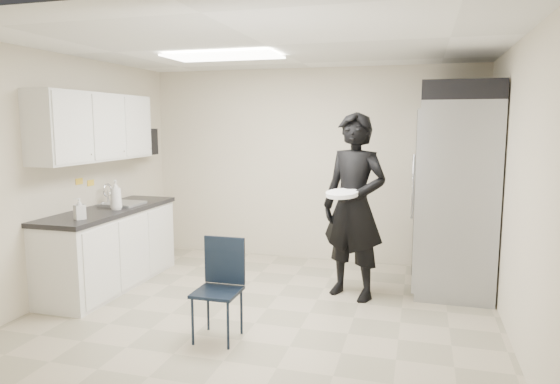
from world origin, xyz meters
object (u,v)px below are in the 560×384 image
(lower_counter, at_px, (111,249))
(commercial_fridge, at_px, (454,196))
(man_tuxedo, at_px, (354,207))
(folding_chair, at_px, (217,292))

(lower_counter, relative_size, commercial_fridge, 0.90)
(lower_counter, relative_size, man_tuxedo, 0.96)
(commercial_fridge, distance_m, folding_chair, 2.98)
(commercial_fridge, distance_m, man_tuxedo, 1.25)
(commercial_fridge, relative_size, folding_chair, 2.47)
(commercial_fridge, xyz_separation_m, man_tuxedo, (-1.05, -0.68, -0.06))
(lower_counter, height_order, man_tuxedo, man_tuxedo)
(folding_chair, xyz_separation_m, man_tuxedo, (0.98, 1.41, 0.57))
(lower_counter, distance_m, man_tuxedo, 2.82)
(commercial_fridge, relative_size, man_tuxedo, 1.06)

